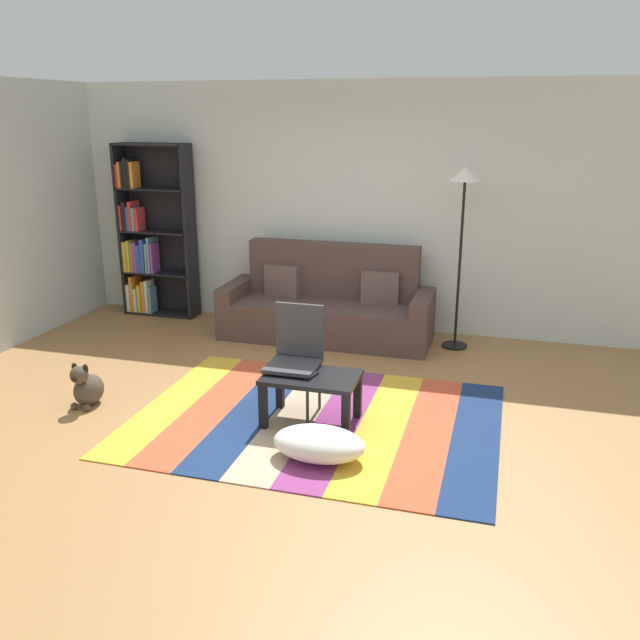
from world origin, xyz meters
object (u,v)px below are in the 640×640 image
object	(u,v)px
bookshelf	(149,239)
tv_remote	(312,376)
folding_chair	(296,351)
couch	(328,307)
pouf	(319,444)
standing_lamp	(464,198)
dog	(87,387)
coffee_table	(311,384)

from	to	relation	value
bookshelf	tv_remote	bearing A→B (deg)	-41.48
folding_chair	bookshelf	bearing A→B (deg)	159.48
couch	pouf	xyz separation A→B (m)	(0.66, -2.66, -0.21)
couch	bookshelf	bearing A→B (deg)	172.93
couch	folding_chair	bearing A→B (deg)	-82.15
pouf	folding_chair	distance (m)	0.92
standing_lamp	folding_chair	distance (m)	2.49
standing_lamp	tv_remote	world-z (taller)	standing_lamp
bookshelf	folding_chair	xyz separation A→B (m)	(2.56, -2.22, -0.39)
bookshelf	pouf	distance (m)	4.25
dog	tv_remote	xyz separation A→B (m)	(1.92, 0.15, 0.26)
standing_lamp	folding_chair	size ratio (longest dim) A/B	2.07
bookshelf	standing_lamp	distance (m)	3.73
folding_chair	couch	bearing A→B (deg)	118.28
standing_lamp	tv_remote	distance (m)	2.63
bookshelf	standing_lamp	xyz separation A→B (m)	(3.67, -0.24, 0.63)
dog	coffee_table	bearing A→B (deg)	5.58
tv_remote	folding_chair	distance (m)	0.31
folding_chair	coffee_table	bearing A→B (deg)	-24.52
couch	tv_remote	size ratio (longest dim) A/B	15.07
bookshelf	standing_lamp	world-z (taller)	bookshelf
tv_remote	folding_chair	xyz separation A→B (m)	(-0.19, 0.21, 0.11)
coffee_table	folding_chair	size ratio (longest dim) A/B	0.82
pouf	dog	distance (m)	2.16
dog	bookshelf	bearing A→B (deg)	107.77
folding_chair	standing_lamp	bearing A→B (deg)	81.12
coffee_table	standing_lamp	world-z (taller)	standing_lamp
couch	tv_remote	distance (m)	2.20
tv_remote	couch	bearing A→B (deg)	113.03
couch	coffee_table	bearing A→B (deg)	-78.13
pouf	coffee_table	bearing A→B (deg)	111.96
tv_remote	pouf	bearing A→B (deg)	-57.14
bookshelf	folding_chair	distance (m)	3.41
tv_remote	folding_chair	bearing A→B (deg)	143.18
pouf	standing_lamp	xyz separation A→B (m)	(0.71, 2.70, 1.43)
couch	standing_lamp	world-z (taller)	standing_lamp
bookshelf	folding_chair	world-z (taller)	bookshelf
bookshelf	standing_lamp	size ratio (longest dim) A/B	1.09
dog	tv_remote	world-z (taller)	tv_remote
pouf	folding_chair	world-z (taller)	folding_chair
coffee_table	folding_chair	world-z (taller)	folding_chair
coffee_table	pouf	xyz separation A→B (m)	(0.22, -0.55, -0.21)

